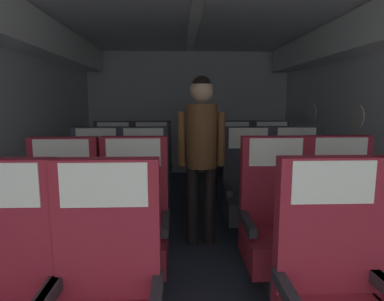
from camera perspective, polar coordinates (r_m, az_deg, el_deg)
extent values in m
cube|color=#2D3342|center=(3.21, 1.12, -16.05)|extent=(3.87, 6.50, 0.02)
cube|color=silver|center=(5.99, -0.64, 6.64)|extent=(3.75, 0.06, 2.23)
cube|color=white|center=(3.32, -30.20, 19.28)|extent=(0.31, 5.86, 0.36)
cylinder|color=white|center=(4.04, 26.97, 5.28)|extent=(0.01, 0.26, 0.26)
cylinder|color=white|center=(5.13, 20.31, 6.24)|extent=(0.01, 0.26, 0.26)
cube|color=maroon|center=(1.76, -29.99, -11.90)|extent=(0.48, 0.09, 0.66)
cube|color=maroon|center=(1.59, -14.49, -13.14)|extent=(0.48, 0.09, 0.66)
cube|color=silver|center=(1.48, -15.21, -5.89)|extent=(0.38, 0.01, 0.20)
cube|color=maroon|center=(1.71, 22.39, -11.96)|extent=(0.48, 0.09, 0.66)
cube|color=#28282D|center=(1.57, 16.82, -23.44)|extent=(0.05, 0.41, 0.06)
cube|color=silver|center=(1.61, 23.56, -5.16)|extent=(0.38, 0.01, 0.20)
cube|color=#38383D|center=(2.58, -21.94, -20.43)|extent=(0.17, 0.18, 0.21)
cube|color=maroon|center=(2.49, -22.23, -16.16)|extent=(0.48, 0.49, 0.21)
cube|color=maroon|center=(2.52, -21.27, -5.26)|extent=(0.48, 0.09, 0.66)
cube|color=#28282D|center=(2.34, -17.10, -12.25)|extent=(0.05, 0.41, 0.06)
cube|color=#28282D|center=(2.50, -27.56, -11.55)|extent=(0.05, 0.41, 0.06)
cube|color=silver|center=(2.44, -21.92, -0.51)|extent=(0.38, 0.01, 0.20)
cube|color=#38383D|center=(2.49, -10.16, -21.06)|extent=(0.17, 0.18, 0.21)
cube|color=maroon|center=(2.39, -10.30, -16.67)|extent=(0.48, 0.49, 0.21)
cube|color=maroon|center=(2.43, -9.94, -5.31)|extent=(0.48, 0.09, 0.66)
cube|color=#28282D|center=(2.29, -4.61, -12.37)|extent=(0.05, 0.41, 0.06)
cube|color=#28282D|center=(2.36, -16.11, -12.10)|extent=(0.05, 0.41, 0.06)
cube|color=silver|center=(2.34, -10.23, -0.37)|extent=(0.38, 0.01, 0.20)
cube|color=#38383D|center=(2.73, 24.95, -18.93)|extent=(0.17, 0.18, 0.21)
cube|color=maroon|center=(2.64, 25.25, -14.86)|extent=(0.48, 0.49, 0.21)
cube|color=maroon|center=(2.68, 23.89, -4.64)|extent=(0.48, 0.09, 0.66)
cube|color=#28282D|center=(2.68, 29.95, -10.35)|extent=(0.05, 0.41, 0.06)
cube|color=#28282D|center=(2.47, 20.74, -11.31)|extent=(0.05, 0.41, 0.06)
cube|color=silver|center=(2.60, 24.65, -0.14)|extent=(0.38, 0.01, 0.20)
cube|color=#38383D|center=(2.54, 14.75, -20.51)|extent=(0.17, 0.18, 0.21)
cube|color=maroon|center=(2.45, 14.95, -16.20)|extent=(0.48, 0.49, 0.21)
cube|color=maroon|center=(2.49, 13.98, -5.13)|extent=(0.48, 0.09, 0.66)
cube|color=#28282D|center=(2.45, 20.38, -11.49)|extent=(0.05, 0.41, 0.06)
cube|color=#28282D|center=(2.32, 9.58, -12.24)|extent=(0.05, 0.41, 0.06)
cube|color=silver|center=(2.40, 14.50, -0.29)|extent=(0.38, 0.01, 0.20)
cube|color=#38383D|center=(3.35, -16.44, -13.16)|extent=(0.17, 0.18, 0.21)
cube|color=#33333D|center=(3.28, -16.61, -9.73)|extent=(0.48, 0.49, 0.21)
cube|color=#33333D|center=(3.36, -16.10, -1.60)|extent=(0.48, 0.09, 0.66)
cube|color=#28282D|center=(3.18, -12.72, -6.51)|extent=(0.05, 0.41, 0.06)
cube|color=#28282D|center=(3.29, -20.66, -6.33)|extent=(0.05, 0.41, 0.06)
cube|color=silver|center=(3.29, -16.46, 2.02)|extent=(0.38, 0.01, 0.20)
cube|color=#38383D|center=(3.25, -8.42, -13.57)|extent=(0.17, 0.18, 0.21)
cube|color=#33333D|center=(3.18, -8.51, -10.05)|extent=(0.48, 0.49, 0.21)
cube|color=#33333D|center=(3.26, -8.31, -1.66)|extent=(0.48, 0.09, 0.66)
cube|color=#28282D|center=(3.11, -4.34, -6.66)|extent=(0.05, 0.41, 0.06)
cube|color=#28282D|center=(3.16, -12.77, -6.61)|extent=(0.05, 0.41, 0.06)
cube|color=silver|center=(3.18, -8.48, 2.08)|extent=(0.38, 0.01, 0.20)
cube|color=#38383D|center=(3.46, 18.05, -12.56)|extent=(0.17, 0.18, 0.21)
cube|color=#33333D|center=(3.39, 18.22, -9.23)|extent=(0.48, 0.49, 0.21)
cube|color=#33333D|center=(3.47, 17.41, -1.36)|extent=(0.48, 0.09, 0.66)
cube|color=#28282D|center=(3.42, 22.00, -5.85)|extent=(0.05, 0.41, 0.06)
cube|color=#28282D|center=(3.26, 14.57, -6.19)|extent=(0.05, 0.41, 0.06)
cube|color=silver|center=(3.39, 17.85, 2.15)|extent=(0.38, 0.01, 0.20)
cube|color=#38383D|center=(3.30, 9.99, -13.27)|extent=(0.17, 0.18, 0.21)
cube|color=#33333D|center=(3.23, 10.09, -9.80)|extent=(0.48, 0.49, 0.21)
cube|color=#33333D|center=(3.31, 9.55, -1.54)|extent=(0.48, 0.09, 0.66)
cube|color=#28282D|center=(3.23, 14.19, -6.31)|extent=(0.05, 0.41, 0.06)
cube|color=#28282D|center=(3.13, 6.05, -6.56)|extent=(0.05, 0.41, 0.06)
cube|color=silver|center=(3.23, 9.83, 2.15)|extent=(0.38, 0.01, 0.20)
cube|color=#38383D|center=(4.14, -13.62, -8.79)|extent=(0.17, 0.18, 0.21)
cube|color=#33333D|center=(4.08, -13.73, -5.97)|extent=(0.48, 0.49, 0.21)
cube|color=#33333D|center=(4.19, -13.41, 0.50)|extent=(0.48, 0.09, 0.66)
cube|color=#28282D|center=(4.00, -10.59, -3.29)|extent=(0.05, 0.41, 0.06)
cube|color=#28282D|center=(4.09, -16.99, -3.26)|extent=(0.05, 0.41, 0.06)
cube|color=silver|center=(4.12, -13.64, 3.43)|extent=(0.38, 0.01, 0.20)
cube|color=#38383D|center=(4.08, -7.03, -8.86)|extent=(0.17, 0.18, 0.21)
cube|color=#33333D|center=(4.02, -7.09, -5.99)|extent=(0.48, 0.49, 0.21)
cube|color=#33333D|center=(4.13, -6.98, 0.56)|extent=(0.48, 0.09, 0.66)
cube|color=#28282D|center=(3.97, -3.83, -3.26)|extent=(0.05, 0.41, 0.06)
cube|color=#28282D|center=(4.00, -10.43, -3.27)|extent=(0.05, 0.41, 0.06)
cube|color=silver|center=(4.06, -7.09, 3.54)|extent=(0.38, 0.01, 0.20)
cube|color=#38383D|center=(4.24, 13.94, -8.38)|extent=(0.17, 0.18, 0.21)
cube|color=#33333D|center=(4.18, 14.04, -5.62)|extent=(0.48, 0.49, 0.21)
cube|color=#33333D|center=(4.29, 13.51, 0.68)|extent=(0.48, 0.09, 0.66)
cube|color=#28282D|center=(4.21, 17.15, -2.92)|extent=(0.05, 0.41, 0.06)
cube|color=#28282D|center=(4.08, 11.05, -3.06)|extent=(0.05, 0.41, 0.06)
cube|color=silver|center=(4.22, 13.80, 3.55)|extent=(0.38, 0.01, 0.20)
cube|color=#38383D|center=(4.13, 7.40, -8.66)|extent=(0.17, 0.18, 0.21)
cube|color=#33333D|center=(4.07, 7.46, -5.83)|extent=(0.48, 0.49, 0.21)
cube|color=#33333D|center=(4.18, 7.11, 0.65)|extent=(0.48, 0.09, 0.66)
cube|color=#28282D|center=(4.07, 10.70, -3.08)|extent=(0.05, 0.41, 0.06)
cube|color=#28282D|center=(3.99, 4.26, -3.18)|extent=(0.05, 0.41, 0.06)
cube|color=silver|center=(4.11, 7.28, 3.59)|extent=(0.38, 0.01, 0.20)
cylinder|color=black|center=(3.08, 0.10, -9.62)|extent=(0.11, 0.11, 0.73)
cylinder|color=black|center=(3.09, 3.11, -9.57)|extent=(0.11, 0.11, 0.73)
cylinder|color=brown|center=(2.94, 1.66, 2.60)|extent=(0.28, 0.28, 0.57)
cylinder|color=brown|center=(2.94, -1.85, 2.03)|extent=(0.07, 0.07, 0.49)
cylinder|color=brown|center=(2.96, 5.14, 2.05)|extent=(0.07, 0.07, 0.49)
sphere|color=tan|center=(2.92, 1.70, 10.44)|extent=(0.21, 0.21, 0.21)
sphere|color=black|center=(2.92, 1.70, 11.26)|extent=(0.18, 0.18, 0.18)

